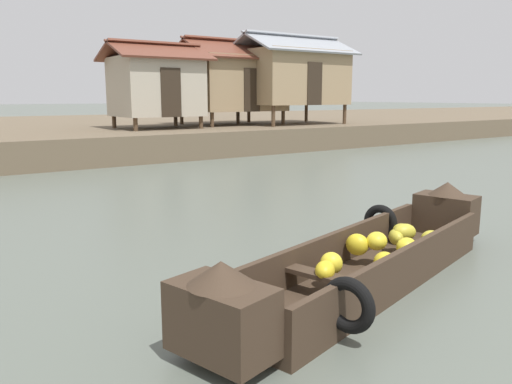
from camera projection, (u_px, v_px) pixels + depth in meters
ground_plane at (136, 217)px, 9.48m from camera, size 300.00×300.00×0.00m
banana_boat at (369, 258)px, 6.08m from camera, size 5.53×2.48×0.91m
stilt_house_mid_left at (156, 85)px, 20.10m from camera, size 3.79×3.16×3.33m
stilt_house_mid_right at (232, 82)px, 22.93m from camera, size 4.76×3.67×3.74m
stilt_house_right at (292, 76)px, 23.28m from camera, size 5.16×3.62×3.99m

